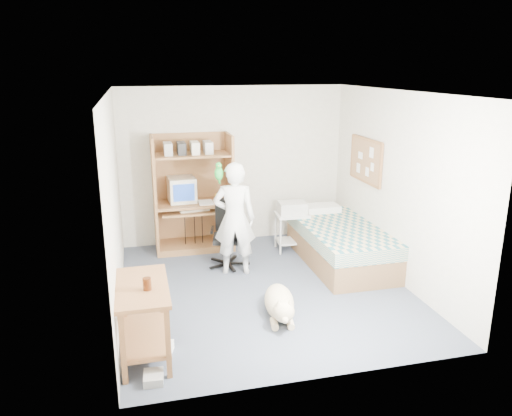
# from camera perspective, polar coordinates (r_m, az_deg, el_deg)

# --- Properties ---
(floor) EXTENTS (4.00, 4.00, 0.00)m
(floor) POSITION_cam_1_polar(r_m,az_deg,el_deg) (6.59, 1.00, -9.16)
(floor) COLOR #434D5B
(floor) RESTS_ON ground
(wall_back) EXTENTS (3.60, 0.02, 2.50)m
(wall_back) POSITION_cam_1_polar(r_m,az_deg,el_deg) (8.06, -2.59, 4.90)
(wall_back) COLOR beige
(wall_back) RESTS_ON floor
(wall_right) EXTENTS (0.02, 4.00, 2.50)m
(wall_right) POSITION_cam_1_polar(r_m,az_deg,el_deg) (6.83, 15.82, 2.28)
(wall_right) COLOR beige
(wall_right) RESTS_ON floor
(wall_left) EXTENTS (0.02, 4.00, 2.50)m
(wall_left) POSITION_cam_1_polar(r_m,az_deg,el_deg) (5.97, -15.88, 0.33)
(wall_left) COLOR beige
(wall_left) RESTS_ON floor
(ceiling) EXTENTS (3.60, 4.00, 0.02)m
(ceiling) POSITION_cam_1_polar(r_m,az_deg,el_deg) (5.97, 1.12, 13.12)
(ceiling) COLOR white
(ceiling) RESTS_ON wall_back
(computer_hutch) EXTENTS (1.20, 0.63, 1.80)m
(computer_hutch) POSITION_cam_1_polar(r_m,az_deg,el_deg) (7.80, -7.22, 1.17)
(computer_hutch) COLOR brown
(computer_hutch) RESTS_ON floor
(bed) EXTENTS (1.02, 2.02, 0.66)m
(bed) POSITION_cam_1_polar(r_m,az_deg,el_deg) (7.42, 9.56, -4.03)
(bed) COLOR brown
(bed) RESTS_ON floor
(side_desk) EXTENTS (0.50, 1.00, 0.75)m
(side_desk) POSITION_cam_1_polar(r_m,az_deg,el_deg) (5.11, -12.74, -11.25)
(side_desk) COLOR brown
(side_desk) RESTS_ON floor
(corkboard) EXTENTS (0.04, 0.94, 0.66)m
(corkboard) POSITION_cam_1_polar(r_m,az_deg,el_deg) (7.56, 12.43, 5.33)
(corkboard) COLOR #916441
(corkboard) RESTS_ON wall_right
(office_chair) EXTENTS (0.53, 0.53, 0.95)m
(office_chair) POSITION_cam_1_polar(r_m,az_deg,el_deg) (7.22, -3.20, -3.96)
(office_chair) COLOR black
(office_chair) RESTS_ON floor
(person) EXTENTS (0.64, 0.49, 1.57)m
(person) POSITION_cam_1_polar(r_m,az_deg,el_deg) (6.81, -2.47, -1.22)
(person) COLOR white
(person) RESTS_ON floor
(parrot) EXTENTS (0.12, 0.20, 0.32)m
(parrot) POSITION_cam_1_polar(r_m,az_deg,el_deg) (6.62, -4.27, 4.09)
(parrot) COLOR #159326
(parrot) RESTS_ON person
(dog) EXTENTS (0.45, 1.05, 0.39)m
(dog) POSITION_cam_1_polar(r_m,az_deg,el_deg) (5.84, 2.73, -10.79)
(dog) COLOR #D4BA8E
(dog) RESTS_ON floor
(printer_cart) EXTENTS (0.52, 0.43, 0.60)m
(printer_cart) POSITION_cam_1_polar(r_m,az_deg,el_deg) (7.78, 4.12, -2.04)
(printer_cart) COLOR silver
(printer_cart) RESTS_ON floor
(printer) EXTENTS (0.44, 0.34, 0.18)m
(printer) POSITION_cam_1_polar(r_m,az_deg,el_deg) (7.70, 4.16, 0.03)
(printer) COLOR #BABAB5
(printer) RESTS_ON printer_cart
(crt_monitor) EXTENTS (0.43, 0.45, 0.38)m
(crt_monitor) POSITION_cam_1_polar(r_m,az_deg,el_deg) (7.76, -8.49, 2.11)
(crt_monitor) COLOR beige
(crt_monitor) RESTS_ON computer_hutch
(keyboard) EXTENTS (0.46, 0.21, 0.03)m
(keyboard) POSITION_cam_1_polar(r_m,az_deg,el_deg) (7.69, -7.09, -0.21)
(keyboard) COLOR beige
(keyboard) RESTS_ON computer_hutch
(pencil_cup) EXTENTS (0.08, 0.08, 0.12)m
(pencil_cup) POSITION_cam_1_polar(r_m,az_deg,el_deg) (7.77, -4.42, 1.18)
(pencil_cup) COLOR gold
(pencil_cup) RESTS_ON computer_hutch
(drink_glass) EXTENTS (0.08, 0.08, 0.12)m
(drink_glass) POSITION_cam_1_polar(r_m,az_deg,el_deg) (4.88, -12.34, -8.47)
(drink_glass) COLOR #3E1B09
(drink_glass) RESTS_ON side_desk
(floor_box_a) EXTENTS (0.30, 0.26, 0.10)m
(floor_box_a) POSITION_cam_1_polar(r_m,az_deg,el_deg) (5.32, -10.93, -15.48)
(floor_box_a) COLOR white
(floor_box_a) RESTS_ON floor
(floor_box_b) EXTENTS (0.19, 0.23, 0.08)m
(floor_box_b) POSITION_cam_1_polar(r_m,az_deg,el_deg) (4.93, -11.63, -18.45)
(floor_box_b) COLOR #BABAB5
(floor_box_b) RESTS_ON floor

